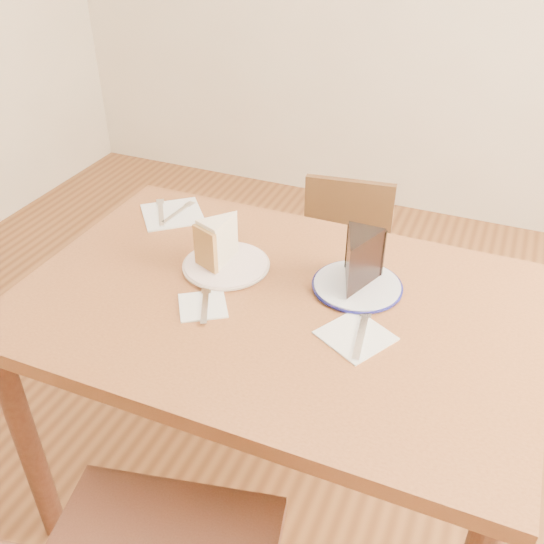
{
  "coord_description": "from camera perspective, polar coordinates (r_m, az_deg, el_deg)",
  "views": [
    {
      "loc": [
        0.43,
        -1.05,
        1.6
      ],
      "look_at": [
        -0.02,
        0.03,
        0.8
      ],
      "focal_mm": 40.0,
      "sensor_mm": 36.0,
      "label": 1
    }
  ],
  "objects": [
    {
      "name": "table",
      "position": [
        1.48,
        0.24,
        -5.64
      ],
      "size": [
        1.2,
        0.8,
        0.75
      ],
      "color": "#522B16",
      "rests_on": "ground"
    },
    {
      "name": "chair_far",
      "position": [
        2.11,
        6.33,
        -0.56
      ],
      "size": [
        0.4,
        0.4,
        0.72
      ],
      "rotation": [
        0.0,
        0.0,
        3.28
      ],
      "color": "black",
      "rests_on": "ground"
    },
    {
      "name": "plate_navy",
      "position": [
        1.46,
        8.01,
        -1.3
      ],
      "size": [
        0.21,
        0.21,
        0.01
      ],
      "primitive_type": "cylinder",
      "color": "white",
      "rests_on": "table"
    },
    {
      "name": "plate_cream",
      "position": [
        1.53,
        -4.33,
        0.66
      ],
      "size": [
        0.21,
        0.21,
        0.01
      ],
      "primitive_type": "cylinder",
      "color": "white",
      "rests_on": "table"
    },
    {
      "name": "fork_cream",
      "position": [
        1.4,
        -6.32,
        -3.09
      ],
      "size": [
        0.07,
        0.13,
        0.0
      ],
      "primitive_type": "cube",
      "rotation": [
        0.0,
        0.0,
        0.44
      ],
      "color": "silver",
      "rests_on": "napkin_cream"
    },
    {
      "name": "ground",
      "position": [
        1.96,
        0.2,
        -20.4
      ],
      "size": [
        4.0,
        4.0,
        0.0
      ],
      "primitive_type": "plane",
      "color": "#472713",
      "rests_on": "ground"
    },
    {
      "name": "knife_navy",
      "position": [
        1.32,
        8.39,
        -5.79
      ],
      "size": [
        0.04,
        0.17,
        0.0
      ],
      "primitive_type": "cube",
      "rotation": [
        0.0,
        0.0,
        0.13
      ],
      "color": "silver",
      "rests_on": "napkin_navy"
    },
    {
      "name": "napkin_navy",
      "position": [
        1.32,
        7.87,
        -5.96
      ],
      "size": [
        0.18,
        0.18,
        0.0
      ],
      "primitive_type": "cube",
      "rotation": [
        0.0,
        0.0,
        -0.51
      ],
      "color": "white",
      "rests_on": "table"
    },
    {
      "name": "knife_spare",
      "position": [
        1.79,
        -10.4,
        5.52
      ],
      "size": [
        0.1,
        0.14,
        0.0
      ],
      "primitive_type": "cube",
      "rotation": [
        0.0,
        0.0,
        0.58
      ],
      "color": "silver",
      "rests_on": "napkin_spare"
    },
    {
      "name": "napkin_cream",
      "position": [
        1.4,
        -6.53,
        -3.17
      ],
      "size": [
        0.15,
        0.15,
        0.0
      ],
      "primitive_type": "cube",
      "rotation": [
        0.0,
        0.0,
        0.58
      ],
      "color": "white",
      "rests_on": "table"
    },
    {
      "name": "fork_spare",
      "position": [
        1.78,
        -8.82,
        5.57
      ],
      "size": [
        0.03,
        0.14,
        0.0
      ],
      "primitive_type": "cube",
      "rotation": [
        0.0,
        0.0,
        -0.1
      ],
      "color": "silver",
      "rests_on": "napkin_spare"
    },
    {
      "name": "chocolate_cake",
      "position": [
        1.42,
        7.99,
        0.75
      ],
      "size": [
        0.09,
        0.13,
        0.12
      ],
      "primitive_type": null,
      "rotation": [
        0.0,
        0.0,
        3.12
      ],
      "color": "black",
      "rests_on": "plate_navy"
    },
    {
      "name": "napkin_spare",
      "position": [
        1.78,
        -9.34,
        5.42
      ],
      "size": [
        0.23,
        0.23,
        0.0
      ],
      "primitive_type": "cube",
      "rotation": [
        0.0,
        0.0,
        0.7
      ],
      "color": "white",
      "rests_on": "table"
    },
    {
      "name": "carrot_cake",
      "position": [
        1.51,
        -4.68,
        2.93
      ],
      "size": [
        0.11,
        0.12,
        0.11
      ],
      "primitive_type": null,
      "rotation": [
        0.0,
        0.0,
        -0.38
      ],
      "color": "beige",
      "rests_on": "plate_cream"
    }
  ]
}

